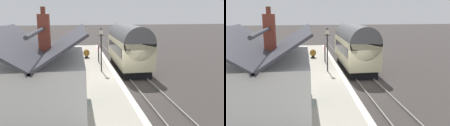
{
  "view_description": "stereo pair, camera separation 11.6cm",
  "coord_description": "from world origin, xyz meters",
  "views": [
    {
      "loc": [
        -16.75,
        4.04,
        5.49
      ],
      "look_at": [
        -0.36,
        1.5,
        1.8
      ],
      "focal_mm": 37.36,
      "sensor_mm": 36.0,
      "label": 1
    },
    {
      "loc": [
        -16.77,
        3.92,
        5.49
      ],
      "look_at": [
        -0.36,
        1.5,
        1.8
      ],
      "focal_mm": 37.36,
      "sensor_mm": 36.0,
      "label": 2
    }
  ],
  "objects": [
    {
      "name": "rail_far",
      "position": [
        0.0,
        -0.18,
        0.07
      ],
      "size": [
        52.0,
        0.08,
        0.14
      ],
      "primitive_type": "cube",
      "color": "gray",
      "rests_on": "ground"
    },
    {
      "name": "lamp_post_platform",
      "position": [
        1.22,
        2.11,
        3.23
      ],
      "size": [
        0.32,
        0.5,
        3.45
      ],
      "color": "black",
      "rests_on": "platform"
    },
    {
      "name": "ground_plane",
      "position": [
        0.0,
        0.0,
        0.0
      ],
      "size": [
        160.0,
        160.0,
        0.0
      ],
      "primitive_type": "plane",
      "color": "#383330"
    },
    {
      "name": "platform_edge_coping",
      "position": [
        0.0,
        1.18,
        0.81
      ],
      "size": [
        32.0,
        0.36,
        0.02
      ],
      "primitive_type": "cube",
      "color": "beige",
      "rests_on": "platform"
    },
    {
      "name": "train",
      "position": [
        4.83,
        -0.9,
        2.21
      ],
      "size": [
        8.53,
        2.73,
        4.32
      ],
      "color": "black",
      "rests_on": "ground"
    },
    {
      "name": "bench_platform_end",
      "position": [
        9.46,
        3.67,
        1.28
      ],
      "size": [
        1.41,
        0.46,
        0.88
      ],
      "color": "brown",
      "rests_on": "platform"
    },
    {
      "name": "planter_edge_far",
      "position": [
        11.09,
        4.37,
        1.1
      ],
      "size": [
        1.05,
        0.32,
        0.62
      ],
      "color": "gray",
      "rests_on": "platform"
    },
    {
      "name": "planter_corner_building",
      "position": [
        8.1,
        4.34,
        1.31
      ],
      "size": [
        0.63,
        0.63,
        0.96
      ],
      "color": "#9E5138",
      "rests_on": "platform"
    },
    {
      "name": "bench_mid_platform",
      "position": [
        6.16,
        3.94,
        1.28
      ],
      "size": [
        1.41,
        0.45,
        0.88
      ],
      "color": "brown",
      "rests_on": "platform"
    },
    {
      "name": "planter_under_sign",
      "position": [
        6.95,
        3.03,
        1.25
      ],
      "size": [
        0.64,
        0.64,
        0.88
      ],
      "color": "black",
      "rests_on": "platform"
    },
    {
      "name": "rail_near",
      "position": [
        0.0,
        -1.62,
        0.07
      ],
      "size": [
        52.0,
        0.08,
        0.14
      ],
      "primitive_type": "cube",
      "color": "gray",
      "rests_on": "ground"
    },
    {
      "name": "platform",
      "position": [
        0.0,
        4.32,
        0.4
      ],
      "size": [
        32.0,
        6.64,
        0.8
      ],
      "primitive_type": "cube",
      "color": "#A39B8C",
      "rests_on": "ground"
    },
    {
      "name": "station_sign_board",
      "position": [
        4.58,
        2.0,
        1.99
      ],
      "size": [
        0.96,
        0.06,
        1.57
      ],
      "color": "black",
      "rests_on": "platform"
    },
    {
      "name": "station_building",
      "position": [
        -5.53,
        5.64,
        2.24
      ],
      "size": [
        6.75,
        4.11,
        4.92
      ],
      "color": "white",
      "rests_on": "platform"
    }
  ]
}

